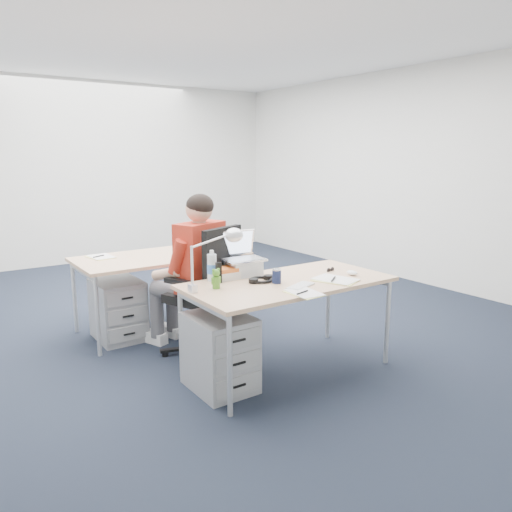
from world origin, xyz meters
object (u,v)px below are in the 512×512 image
at_px(can_koozie, 277,276).
at_px(book_stack, 225,274).
at_px(cordless_phone, 219,273).
at_px(sunglasses, 330,270).
at_px(office_chair, 205,317).
at_px(dark_laptop, 199,244).
at_px(wireless_keyboard, 301,286).
at_px(bear_figurine, 216,278).
at_px(drawer_pedestal_near, 220,352).
at_px(desk_near, 288,287).
at_px(silver_laptop, 243,254).
at_px(far_cup, 205,245).
at_px(drawer_pedestal_far, 118,310).
at_px(headphones, 261,279).
at_px(desk_lamp, 209,259).
at_px(water_bottle, 212,266).
at_px(desk_far, 162,260).
at_px(computer_mouse, 352,273).
at_px(seated_person, 188,273).

bearing_deg(can_koozie, book_stack, 128.34).
height_order(cordless_phone, sunglasses, cordless_phone).
xyz_separation_m(office_chair, dark_laptop, (0.25, 0.55, 0.53)).
relative_size(wireless_keyboard, sunglasses, 2.72).
height_order(bear_figurine, book_stack, bear_figurine).
distance_m(drawer_pedestal_near, cordless_phone, 0.59).
bearing_deg(bear_figurine, office_chair, 74.21).
bearing_deg(wireless_keyboard, desk_near, 57.33).
bearing_deg(drawer_pedestal_near, silver_laptop, 37.27).
xyz_separation_m(drawer_pedestal_near, bear_figurine, (0.03, 0.09, 0.53)).
relative_size(cordless_phone, far_cup, 1.62).
relative_size(drawer_pedestal_far, bear_figurine, 3.69).
bearing_deg(headphones, desk_near, -37.97).
height_order(drawer_pedestal_far, desk_lamp, desk_lamp).
distance_m(can_koozie, desk_lamp, 0.55).
xyz_separation_m(can_koozie, bear_figurine, (-0.45, 0.13, 0.02)).
relative_size(office_chair, book_stack, 5.54).
bearing_deg(can_koozie, water_bottle, 136.68).
xyz_separation_m(desk_far, water_bottle, (-0.09, -1.14, 0.17)).
bearing_deg(sunglasses, desk_far, 110.31).
xyz_separation_m(drawer_pedestal_near, far_cup, (0.68, 1.43, 0.50)).
bearing_deg(silver_laptop, desk_lamp, -148.52).
bearing_deg(wireless_keyboard, drawer_pedestal_far, 95.01).
height_order(drawer_pedestal_near, headphones, headphones).
height_order(water_bottle, cordless_phone, water_bottle).
relative_size(silver_laptop, water_bottle, 1.45).
height_order(computer_mouse, book_stack, book_stack).
relative_size(wireless_keyboard, desk_lamp, 0.57).
distance_m(seated_person, wireless_keyboard, 1.13).
distance_m(desk_near, desk_far, 1.53).
xyz_separation_m(can_koozie, dark_laptop, (0.00, 1.24, 0.06)).
height_order(desk_far, seated_person, seated_person).
relative_size(drawer_pedestal_far, can_koozie, 4.92).
bearing_deg(office_chair, drawer_pedestal_far, 101.69).
bearing_deg(seated_person, silver_laptop, -86.54).
xyz_separation_m(desk_near, desk_far, (-0.39, 1.48, 0.00)).
distance_m(desk_far, sunglasses, 1.67).
bearing_deg(drawer_pedestal_near, bear_figurine, 70.47).
bearing_deg(desk_lamp, desk_near, -13.97).
bearing_deg(sunglasses, can_koozie, 174.25).
distance_m(drawer_pedestal_far, water_bottle, 1.30).
xyz_separation_m(desk_lamp, far_cup, (0.70, 1.33, -0.17)).
distance_m(drawer_pedestal_far, computer_mouse, 2.16).
bearing_deg(drawer_pedestal_near, wireless_keyboard, -21.62).
height_order(can_koozie, far_cup, can_koozie).
xyz_separation_m(computer_mouse, book_stack, (-0.91, 0.47, 0.03)).
bearing_deg(book_stack, headphones, -48.39).
xyz_separation_m(office_chair, drawer_pedestal_near, (-0.24, -0.65, -0.04)).
xyz_separation_m(seated_person, dark_laptop, (0.31, 0.37, 0.17)).
xyz_separation_m(wireless_keyboard, bear_figurine, (-0.53, 0.31, 0.07)).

